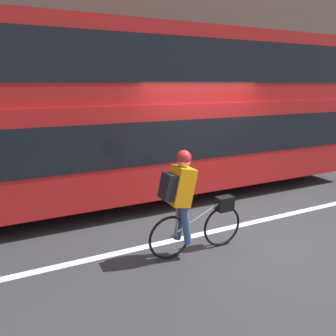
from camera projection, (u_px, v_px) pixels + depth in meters
ground_plane at (237, 231)px, 5.65m from camera, size 80.00×80.00×0.00m
road_center_line at (231, 227)px, 5.78m from camera, size 50.00×0.14×0.01m
sidewalk_curb at (133, 163)px, 10.16m from camera, size 60.00×1.89×0.14m
building_facade at (117, 19)px, 10.04m from camera, size 60.00×0.30×8.78m
bus at (147, 107)px, 7.04m from camera, size 9.81×2.58×3.52m
cyclist_on_bike at (188, 200)px, 4.66m from camera, size 1.56×0.32×1.58m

